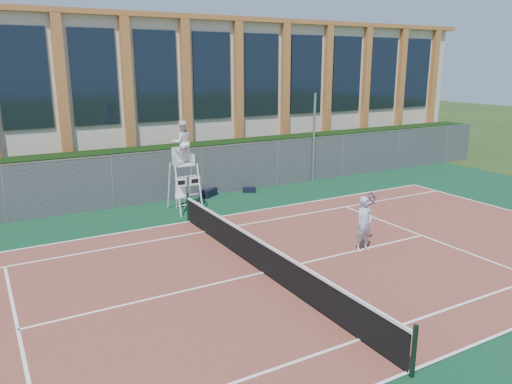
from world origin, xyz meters
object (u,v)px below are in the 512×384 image
plastic_chair (180,194)px  tennis_player (364,224)px  umpire_chair (182,145)px  steel_pole (314,138)px

plastic_chair → tennis_player: tennis_player is taller
umpire_chair → tennis_player: (3.26, -7.10, -1.78)m
plastic_chair → tennis_player: bearing=-67.2°
tennis_player → plastic_chair: bearing=112.8°
umpire_chair → tennis_player: bearing=-65.4°
steel_pole → plastic_chair: size_ratio=4.85×
steel_pole → tennis_player: steel_pole is taller
steel_pole → umpire_chair: 7.82m
umpire_chair → tennis_player: size_ratio=2.08×
steel_pole → plastic_chair: 7.85m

